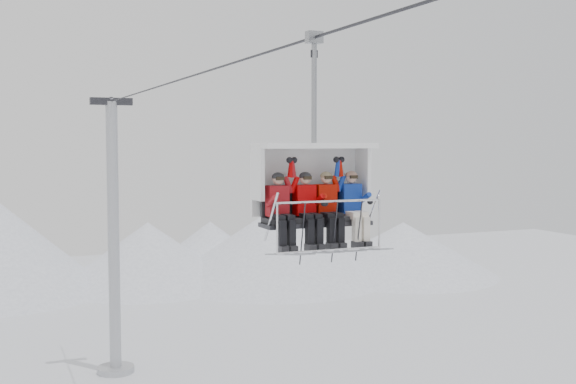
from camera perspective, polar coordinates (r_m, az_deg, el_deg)
name	(u,v)px	position (r m, az deg, el deg)	size (l,w,h in m)	color
ridgeline	(48,257)	(56.29, -18.41, -4.91)	(72.00, 21.00, 7.00)	white
lift_tower_right	(114,256)	(36.32, -13.59, -4.96)	(2.00, 1.80, 13.48)	#A7A9AE
haul_cable	(288,46)	(14.70, 0.00, 11.49)	(0.06, 0.06, 50.00)	#2B2B30
chairlift_carrier	(311,181)	(13.56, 1.85, 0.86)	(2.22, 1.17, 3.98)	black
skier_far_left	(280,208)	(13.01, -0.64, -1.31)	(0.38, 1.69, 1.53)	#A81319
skier_center_left	(307,207)	(13.22, 1.52, -1.22)	(0.38, 1.69, 1.53)	#C90304
skier_center_right	(328,207)	(13.41, 3.20, -1.16)	(0.38, 1.69, 1.53)	#B91002
skier_far_right	(353,206)	(13.64, 5.17, -1.08)	(0.38, 1.69, 1.53)	#1335A4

